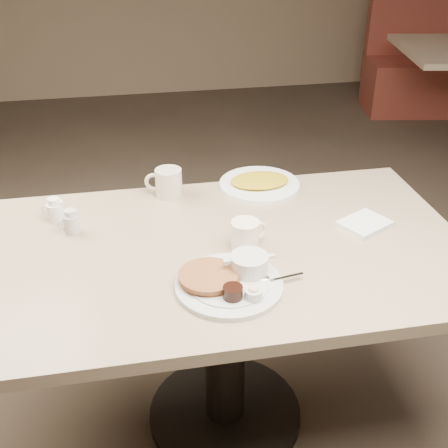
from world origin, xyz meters
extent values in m
cube|color=#4C3F33|center=(0.00, 0.00, -0.01)|extent=(7.00, 8.00, 0.02)
cube|color=tan|center=(0.00, 0.00, 0.73)|extent=(1.50, 0.90, 0.04)
cylinder|color=black|center=(0.00, 0.00, 0.38)|extent=(0.14, 0.14, 0.69)
cylinder|color=black|center=(0.00, 0.00, 0.01)|extent=(0.56, 0.56, 0.03)
cylinder|color=silver|center=(-0.03, -0.20, 0.76)|extent=(0.31, 0.31, 0.01)
cylinder|color=silver|center=(-0.03, -0.20, 0.77)|extent=(0.23, 0.23, 0.00)
cylinder|color=brown|center=(-0.08, -0.18, 0.77)|extent=(0.18, 0.18, 0.01)
cylinder|color=brown|center=(-0.08, -0.18, 0.78)|extent=(0.17, 0.17, 0.01)
cylinder|color=silver|center=(0.04, -0.17, 0.79)|extent=(0.11, 0.11, 0.05)
cube|color=silver|center=(-0.02, -0.17, 0.81)|extent=(0.02, 0.01, 0.01)
cube|color=silver|center=(0.10, -0.16, 0.81)|extent=(0.02, 0.01, 0.01)
ellipsoid|color=silver|center=(0.02, -0.16, 0.81)|extent=(0.05, 0.05, 0.03)
ellipsoid|color=silver|center=(0.05, -0.17, 0.81)|extent=(0.04, 0.04, 0.02)
cylinder|color=black|center=(-0.03, -0.27, 0.78)|extent=(0.05, 0.05, 0.04)
cylinder|color=silver|center=(0.02, -0.28, 0.78)|extent=(0.05, 0.05, 0.03)
ellipsoid|color=beige|center=(0.02, -0.28, 0.79)|extent=(0.03, 0.03, 0.02)
cube|color=#BCBCC0|center=(0.13, -0.21, 0.77)|extent=(0.12, 0.03, 0.00)
ellipsoid|color=#BCBCC0|center=(0.07, -0.20, 0.77)|extent=(0.04, 0.03, 0.01)
cylinder|color=white|center=(0.06, -0.01, 0.80)|extent=(0.11, 0.11, 0.09)
cylinder|color=#2C2420|center=(0.06, -0.01, 0.83)|extent=(0.09, 0.09, 0.01)
torus|color=white|center=(0.10, 0.00, 0.80)|extent=(0.06, 0.03, 0.06)
cube|color=white|center=(0.47, 0.04, 0.76)|extent=(0.19, 0.18, 0.02)
cylinder|color=beige|center=(-0.13, 0.37, 0.80)|extent=(0.12, 0.12, 0.10)
torus|color=beige|center=(-0.18, 0.39, 0.80)|extent=(0.07, 0.03, 0.07)
cylinder|color=beige|center=(-0.46, 0.18, 0.78)|extent=(0.06, 0.06, 0.06)
cylinder|color=beige|center=(-0.46, 0.18, 0.82)|extent=(0.04, 0.04, 0.02)
cone|color=beige|center=(-0.44, 0.18, 0.82)|extent=(0.02, 0.02, 0.02)
torus|color=beige|center=(-0.49, 0.17, 0.79)|extent=(0.04, 0.01, 0.04)
cylinder|color=white|center=(-0.52, 0.27, 0.78)|extent=(0.06, 0.06, 0.06)
cylinder|color=white|center=(-0.52, 0.27, 0.82)|extent=(0.04, 0.04, 0.02)
cone|color=white|center=(-0.50, 0.26, 0.82)|extent=(0.02, 0.02, 0.02)
torus|color=white|center=(-0.55, 0.28, 0.79)|extent=(0.04, 0.02, 0.04)
cylinder|color=white|center=(0.20, 0.38, 0.76)|extent=(0.30, 0.30, 0.01)
ellipsoid|color=gold|center=(0.20, 0.38, 0.78)|extent=(0.22, 0.16, 0.02)
cube|color=brown|center=(2.53, 3.02, 0.23)|extent=(1.42, 0.73, 0.45)
cube|color=brown|center=(2.57, 3.25, 0.67)|extent=(1.35, 0.37, 0.90)
camera|label=1|loc=(-0.27, -1.43, 1.69)|focal=45.30mm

